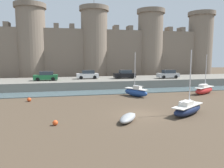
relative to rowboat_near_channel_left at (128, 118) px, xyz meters
The scene contains 14 objects.
ground_plane 2.80m from the rowboat_near_channel_left, 46.98° to the left, with size 160.00×160.00×0.00m, color #4C3D2D.
water_channel 15.88m from the rowboat_near_channel_left, 83.13° to the left, with size 80.00×4.50×0.10m, color slate.
quay_road 23.09m from the rowboat_near_channel_left, 85.29° to the left, with size 68.46×10.00×1.46m, color slate.
castle 35.16m from the rowboat_near_channel_left, 86.84° to the left, with size 63.35×6.89×20.15m.
rowboat_near_channel_left is the anchor object (origin of this frame).
sailboat_foreground_centre 12.30m from the rowboat_near_channel_left, 68.06° to the left, with size 2.98×4.06×6.24m.
sailboat_midflat_right 6.40m from the rowboat_near_channel_left, ahead, with size 4.87×3.83×6.30m.
sailboat_midflat_left 19.07m from the rowboat_near_channel_left, 35.87° to the left, with size 5.01×3.60×5.97m.
mooring_buoy_off_centre 6.20m from the rowboat_near_channel_left, behind, with size 0.45×0.45×0.45m, color #E04C1E.
mooring_buoy_mid_mud 14.59m from the rowboat_near_channel_left, 132.01° to the left, with size 0.52×0.52×0.52m, color #E04C1E.
car_quay_east 23.58m from the rowboat_near_channel_left, 111.12° to the left, with size 4.10×1.89×1.62m.
car_quay_centre_west 23.34m from the rowboat_near_channel_left, 74.87° to the left, with size 4.10×1.89×1.62m.
car_quay_centre_east 23.45m from the rowboat_near_channel_left, 92.40° to the left, with size 4.10×1.89×1.62m.
car_quay_west 25.52m from the rowboat_near_channel_left, 55.57° to the left, with size 4.10×1.89×1.62m.
Camera 1 is at (-7.29, -19.90, 5.68)m, focal length 35.00 mm.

